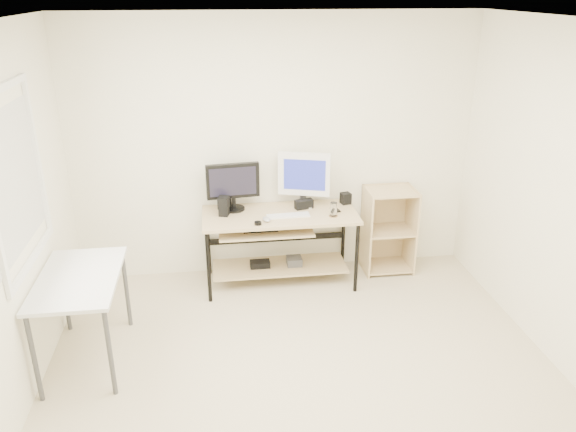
% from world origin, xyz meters
% --- Properties ---
extents(room, '(4.01, 4.01, 2.62)m').
position_xyz_m(room, '(-0.14, 0.04, 1.32)').
color(room, beige).
rests_on(room, ground).
extents(desk, '(1.50, 0.65, 0.75)m').
position_xyz_m(desk, '(-0.03, 1.66, 0.54)').
color(desk, tan).
rests_on(desk, ground).
extents(side_table, '(0.60, 1.00, 0.75)m').
position_xyz_m(side_table, '(-1.68, 0.60, 0.67)').
color(side_table, silver).
rests_on(side_table, ground).
extents(shelf_unit, '(0.50, 0.40, 0.90)m').
position_xyz_m(shelf_unit, '(1.15, 1.82, 0.45)').
color(shelf_unit, '#D6BA86').
rests_on(shelf_unit, ground).
extents(black_monitor, '(0.52, 0.21, 0.47)m').
position_xyz_m(black_monitor, '(-0.44, 1.82, 1.02)').
color(black_monitor, black).
rests_on(black_monitor, desk).
extents(white_imac, '(0.51, 0.20, 0.55)m').
position_xyz_m(white_imac, '(0.26, 1.83, 1.07)').
color(white_imac, silver).
rests_on(white_imac, desk).
extents(keyboard, '(0.42, 0.13, 0.01)m').
position_xyz_m(keyboard, '(0.07, 1.58, 0.76)').
color(keyboard, silver).
rests_on(keyboard, desk).
extents(mouse, '(0.09, 0.12, 0.04)m').
position_xyz_m(mouse, '(-0.15, 1.49, 0.77)').
color(mouse, '#AFAFB4').
rests_on(mouse, desk).
extents(center_speaker, '(0.19, 0.12, 0.09)m').
position_xyz_m(center_speaker, '(0.25, 1.76, 0.79)').
color(center_speaker, black).
rests_on(center_speaker, desk).
extents(speaker_left, '(0.12, 0.12, 0.19)m').
position_xyz_m(speaker_left, '(-0.54, 1.68, 0.85)').
color(speaker_left, black).
rests_on(speaker_left, desk).
extents(speaker_right, '(0.11, 0.11, 0.11)m').
position_xyz_m(speaker_right, '(0.69, 1.84, 0.81)').
color(speaker_right, black).
rests_on(speaker_right, desk).
extents(audio_controller, '(0.09, 0.07, 0.16)m').
position_xyz_m(audio_controller, '(-0.49, 1.76, 0.83)').
color(audio_controller, black).
rests_on(audio_controller, desk).
extents(volume_puck, '(0.07, 0.07, 0.03)m').
position_xyz_m(volume_puck, '(-0.23, 1.42, 0.76)').
color(volume_puck, black).
rests_on(volume_puck, desk).
extents(smartphone, '(0.09, 0.14, 0.01)m').
position_xyz_m(smartphone, '(0.55, 1.67, 0.75)').
color(smartphone, black).
rests_on(smartphone, desk).
extents(coaster, '(0.09, 0.09, 0.01)m').
position_xyz_m(coaster, '(0.50, 1.52, 0.75)').
color(coaster, olive).
rests_on(coaster, desk).
extents(drinking_glass, '(0.07, 0.07, 0.13)m').
position_xyz_m(drinking_glass, '(0.50, 1.52, 0.82)').
color(drinking_glass, white).
rests_on(drinking_glass, coaster).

